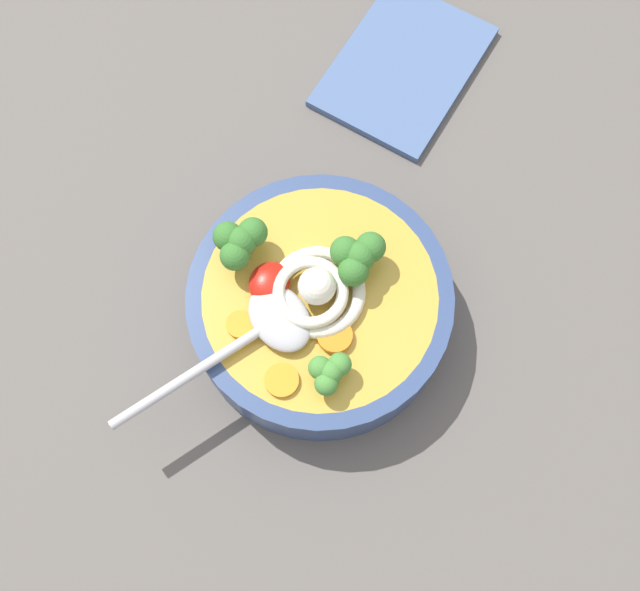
% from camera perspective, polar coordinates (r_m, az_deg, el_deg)
% --- Properties ---
extents(table_slab, '(1.23, 1.23, 0.03)m').
position_cam_1_polar(table_slab, '(0.68, -3.05, -2.95)').
color(table_slab, '#5B5651').
rests_on(table_slab, ground).
extents(soup_bowl, '(0.22, 0.22, 0.06)m').
position_cam_1_polar(soup_bowl, '(0.64, 0.00, -0.77)').
color(soup_bowl, '#334775').
rests_on(soup_bowl, table_slab).
extents(noodle_pile, '(0.08, 0.08, 0.03)m').
position_cam_1_polar(noodle_pile, '(0.61, -0.35, 0.35)').
color(noodle_pile, silver).
rests_on(noodle_pile, soup_bowl).
extents(soup_spoon, '(0.16, 0.12, 0.02)m').
position_cam_1_polar(soup_spoon, '(0.60, -4.06, -2.35)').
color(soup_spoon, '#B7B7BC').
rests_on(soup_spoon, soup_bowl).
extents(chili_sauce_dollop, '(0.04, 0.03, 0.02)m').
position_cam_1_polar(chili_sauce_dollop, '(0.62, -3.72, 0.94)').
color(chili_sauce_dollop, '#B2190F').
rests_on(chili_sauce_dollop, soup_bowl).
extents(broccoli_floret_left, '(0.04, 0.03, 0.03)m').
position_cam_1_polar(broccoli_floret_left, '(0.58, 0.69, -5.63)').
color(broccoli_floret_left, '#7A9E60').
rests_on(broccoli_floret_left, soup_bowl).
extents(broccoli_floret_rear, '(0.05, 0.04, 0.04)m').
position_cam_1_polar(broccoli_floret_rear, '(0.61, 2.75, 2.85)').
color(broccoli_floret_rear, '#7A9E60').
rests_on(broccoli_floret_rear, soup_bowl).
extents(broccoli_floret_near_spoon, '(0.05, 0.04, 0.04)m').
position_cam_1_polar(broccoli_floret_near_spoon, '(0.61, -5.92, 3.93)').
color(broccoli_floret_near_spoon, '#7A9E60').
rests_on(broccoli_floret_near_spoon, soup_bowl).
extents(carrot_slice_extra_b, '(0.03, 0.03, 0.01)m').
position_cam_1_polar(carrot_slice_extra_b, '(0.60, 0.91, -3.37)').
color(carrot_slice_extra_b, orange).
rests_on(carrot_slice_extra_b, soup_bowl).
extents(carrot_slice_extra_a, '(0.02, 0.02, 0.00)m').
position_cam_1_polar(carrot_slice_extra_a, '(0.61, -5.86, -2.13)').
color(carrot_slice_extra_a, orange).
rests_on(carrot_slice_extra_a, soup_bowl).
extents(carrot_slice_center, '(0.03, 0.03, 0.00)m').
position_cam_1_polar(carrot_slice_center, '(0.60, -2.82, -6.22)').
color(carrot_slice_center, orange).
rests_on(carrot_slice_center, soup_bowl).
extents(folded_napkin, '(0.18, 0.14, 0.01)m').
position_cam_1_polar(folded_napkin, '(0.78, 6.10, 16.34)').
color(folded_napkin, '#4C6693').
rests_on(folded_napkin, table_slab).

